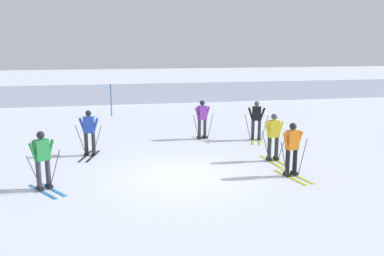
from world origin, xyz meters
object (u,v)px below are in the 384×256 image
at_px(skier_blue, 89,130).
at_px(skier_yellow, 274,136).
at_px(skier_orange, 292,148).
at_px(skier_purple, 202,118).
at_px(trail_marker_pole, 111,100).
at_px(skier_black, 256,119).
at_px(skier_green, 42,157).

relative_size(skier_blue, skier_yellow, 1.00).
relative_size(skier_orange, skier_purple, 1.00).
height_order(skier_purple, trail_marker_pole, trail_marker_pole).
xyz_separation_m(skier_black, skier_purple, (-2.25, 0.66, -0.00)).
bearing_deg(skier_blue, skier_orange, -31.12).
xyz_separation_m(skier_purple, trail_marker_pole, (-3.87, 6.83, 0.02)).
bearing_deg(skier_blue, skier_green, -108.17).
xyz_separation_m(skier_yellow, trail_marker_pole, (-5.57, 10.71, 0.02)).
bearing_deg(trail_marker_pole, skier_green, -99.40).
relative_size(skier_purple, trail_marker_pole, 0.92).
bearing_deg(skier_purple, skier_blue, -159.07).
xyz_separation_m(skier_black, skier_orange, (-0.67, -4.96, 0.00)).
distance_m(skier_black, skier_green, 9.38).
bearing_deg(skier_orange, skier_blue, 148.88).
height_order(skier_blue, trail_marker_pole, trail_marker_pole).
distance_m(skier_green, skier_orange, 7.47).
height_order(skier_green, skier_orange, same).
height_order(skier_black, skier_yellow, same).
xyz_separation_m(skier_blue, skier_purple, (4.73, 1.81, -0.04)).
bearing_deg(skier_green, skier_orange, -2.18).
height_order(skier_black, trail_marker_pole, trail_marker_pole).
distance_m(skier_blue, trail_marker_pole, 8.68).
height_order(skier_black, skier_orange, same).
xyz_separation_m(skier_green, skier_yellow, (7.58, 1.45, -0.04)).
bearing_deg(trail_marker_pole, skier_purple, -60.45).
bearing_deg(skier_green, skier_black, 29.86).
relative_size(skier_black, skier_green, 1.00).
relative_size(skier_green, skier_blue, 1.00).
bearing_deg(skier_yellow, skier_blue, 162.12).
height_order(skier_purple, skier_yellow, same).
relative_size(skier_black, skier_yellow, 1.00).
distance_m(skier_green, skier_purple, 7.94).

